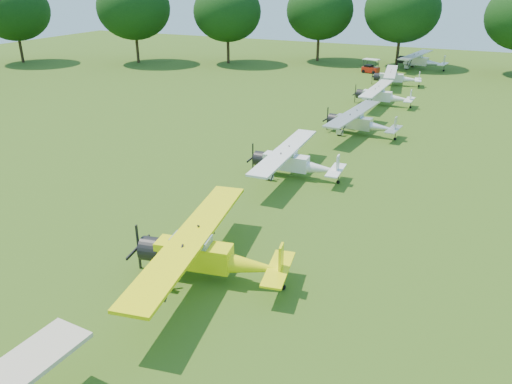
% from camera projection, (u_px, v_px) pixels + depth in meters
% --- Properties ---
extents(ground, '(160.00, 160.00, 0.00)m').
position_uv_depth(ground, '(252.00, 220.00, 28.51)').
color(ground, '#345314').
rests_on(ground, ground).
extents(tree_belt, '(137.36, 130.27, 14.52)m').
position_uv_depth(tree_belt, '(320.00, 84.00, 24.06)').
color(tree_belt, black).
rests_on(tree_belt, ground).
extents(aircraft_2, '(7.41, 11.72, 2.30)m').
position_uv_depth(aircraft_2, '(205.00, 253.00, 22.55)').
color(aircraft_2, '#FFFB0A').
rests_on(aircraft_2, ground).
extents(aircraft_3, '(6.54, 10.41, 2.05)m').
position_uv_depth(aircraft_3, '(293.00, 161.00, 34.15)').
color(aircraft_3, white).
rests_on(aircraft_3, ground).
extents(aircraft_4, '(6.58, 10.47, 2.06)m').
position_uv_depth(aircraft_4, '(359.00, 121.00, 43.31)').
color(aircraft_4, silver).
rests_on(aircraft_4, ground).
extents(aircraft_5, '(6.30, 10.02, 1.98)m').
position_uv_depth(aircraft_5, '(382.00, 94.00, 53.18)').
color(aircraft_5, white).
rests_on(aircraft_5, ground).
extents(aircraft_6, '(6.15, 9.75, 1.91)m').
position_uv_depth(aircraft_6, '(395.00, 76.00, 62.76)').
color(aircraft_6, white).
rests_on(aircraft_6, ground).
extents(aircraft_7, '(7.38, 11.69, 2.29)m').
position_uv_depth(aircraft_7, '(420.00, 60.00, 73.58)').
color(aircraft_7, silver).
rests_on(aircraft_7, ground).
extents(golf_cart, '(2.50, 1.84, 1.93)m').
position_uv_depth(golf_cart, '(370.00, 68.00, 70.99)').
color(golf_cart, red).
rests_on(golf_cart, ground).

